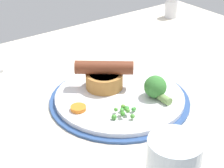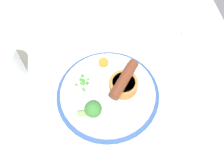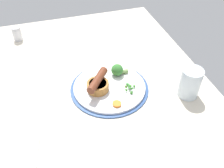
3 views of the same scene
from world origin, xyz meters
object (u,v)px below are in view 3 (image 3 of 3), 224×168
Objects in this scene: drinking_glass at (190,83)px; fork at (34,163)px; sausage_pudding at (98,84)px; carrot_slice_0 at (117,104)px; dinner_plate at (109,88)px; pea_pile at (130,87)px; broccoli_floret_near at (118,70)px; salt_shaker at (17,34)px.

fork is at bearing -77.33° from drinking_glass.
sausage_pudding reaches higher than carrot_slice_0.
dinner_plate is at bearing -43.98° from sausage_pudding.
pea_pile is 9.27cm from broccoli_floret_near.
fork is (22.29, -24.05, -3.68)cm from sausage_pudding.
broccoli_floret_near is (-5.96, 9.26, -0.43)cm from sausage_pudding.
salt_shaker is (-38.89, -35.76, -0.41)cm from broccoli_floret_near.
broccoli_floret_near reaches higher than dinner_plate.
drinking_glass is at bearing 70.08° from pea_pile.
sausage_pudding is 10.14cm from carrot_slice_0.
carrot_slice_0 is at bearing -92.51° from drinking_glass.
salt_shaker is (-67.14, -2.45, 2.84)cm from fork.
dinner_plate is 4.47× the size of salt_shaker.
pea_pile is 0.88× the size of salt_shaker.
broccoli_floret_near is 1.01× the size of salt_shaker.
carrot_slice_0 is at bearing -1.50° from dinner_plate.
pea_pile is 0.31× the size of fork.
carrot_slice_0 is 61.97cm from salt_shaker.
drinking_glass is at bearing 45.86° from salt_shaker.
pea_pile is at bearing -68.21° from sausage_pudding.
drinking_glass is at bearing 112.78° from fork.
sausage_pudding reaches higher than fork.
fork is 55.77cm from drinking_glass.
salt_shaker is (-44.85, -26.51, -0.84)cm from sausage_pudding.
sausage_pudding is 0.62× the size of fork.
broccoli_floret_near is at bearing 140.41° from fork.
dinner_plate is at bearing -112.71° from drinking_glass.
salt_shaker reaches higher than fork.
pea_pile is at bearing 128.93° from fork.
dinner_plate is at bearing 47.53° from broccoli_floret_near.
carrot_slice_0 is 0.16× the size of fork.
salt_shaker is at bearing -47.71° from broccoli_floret_near.
fork is (22.93, -28.49, -0.27)cm from dinner_plate.
drinking_glass reaches higher than salt_shaker.
broccoli_floret_near is 2.17× the size of carrot_slice_0.
drinking_glass is 1.72× the size of salt_shaker.
salt_shaker reaches higher than dinner_plate.
dinner_plate is 4.40× the size of broccoli_floret_near.
carrot_slice_0 is (9.61, -0.25, 1.22)cm from dinner_plate.
salt_shaker reaches higher than pea_pile.
sausage_pudding is at bearing -81.82° from dinner_plate.
fork is 67.24cm from salt_shaker.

